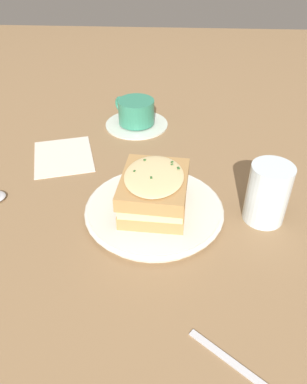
{
  "coord_description": "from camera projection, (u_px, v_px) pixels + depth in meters",
  "views": [
    {
      "loc": [
        -0.5,
        -0.0,
        0.42
      ],
      "look_at": [
        -0.02,
        0.03,
        0.05
      ],
      "focal_mm": 35.0,
      "sensor_mm": 36.0,
      "label": 1
    }
  ],
  "objects": [
    {
      "name": "ground_plane",
      "position": [
        170.0,
        207.0,
        0.65
      ],
      "size": [
        2.4,
        2.4,
        0.0
      ],
      "primitive_type": "plane",
      "color": "olive"
    },
    {
      "name": "sandwich",
      "position": [
        153.0,
        191.0,
        0.6
      ],
      "size": [
        0.14,
        0.11,
        0.07
      ],
      "rotation": [
        0.0,
        0.0,
        6.23
      ],
      "color": "#B2844C",
      "rests_on": "dinner_plate"
    },
    {
      "name": "dinner_plate",
      "position": [
        154.0,
        210.0,
        0.63
      ],
      "size": [
        0.23,
        0.23,
        0.02
      ],
      "color": "silver",
      "rests_on": "ground_plane"
    },
    {
      "name": "napkin",
      "position": [
        63.0,
        156.0,
        0.78
      ],
      "size": [
        0.17,
        0.15,
        0.0
      ],
      "primitive_type": "cube",
      "rotation": [
        0.0,
        0.0,
        0.3
      ],
      "color": "silver",
      "rests_on": "ground_plane"
    },
    {
      "name": "water_glass",
      "position": [
        267.0,
        193.0,
        0.6
      ],
      "size": [
        0.07,
        0.07,
        0.1
      ],
      "primitive_type": "cylinder",
      "color": "silver",
      "rests_on": "ground_plane"
    },
    {
      "name": "teacup_with_saucer",
      "position": [
        136.0,
        115.0,
        0.88
      ],
      "size": [
        0.15,
        0.15,
        0.06
      ],
      "rotation": [
        0.0,
        0.0,
        0.85
      ],
      "color": "silver",
      "rests_on": "ground_plane"
    }
  ]
}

